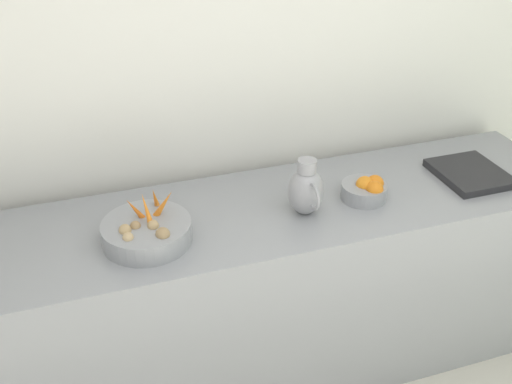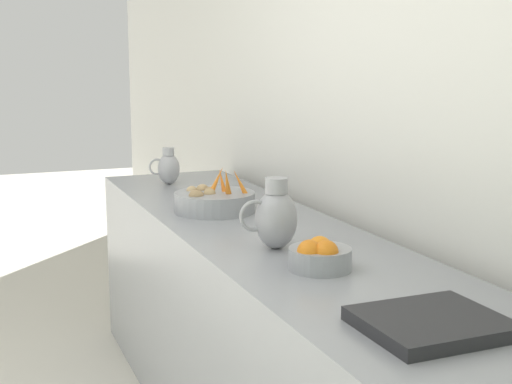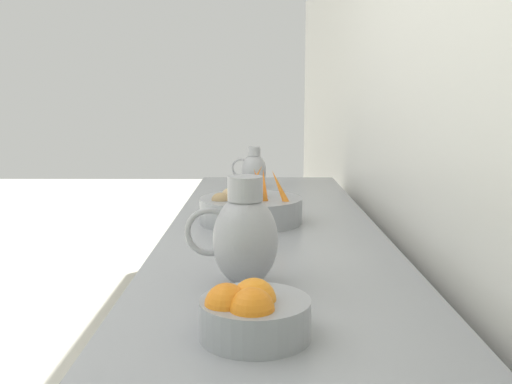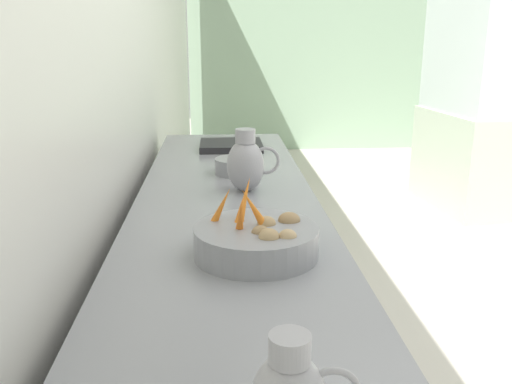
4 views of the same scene
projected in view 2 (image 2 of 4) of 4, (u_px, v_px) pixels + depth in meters
The scene contains 7 objects.
tile_wall_left at pixel (453, 89), 2.40m from camera, with size 0.10×9.67×3.00m, color white.
prep_counter at pixel (268, 344), 2.87m from camera, with size 0.70×3.13×0.94m, color gray.
vegetable_colander at pixel (215, 201), 3.13m from camera, with size 0.36×0.36×0.21m.
orange_bowl at pixel (320, 256), 2.25m from camera, with size 0.20×0.20×0.11m.
metal_pitcher_tall at pixel (275, 217), 2.50m from camera, with size 0.21×0.15×0.25m.
metal_pitcher_short at pixel (168, 168), 3.82m from camera, with size 0.17×0.12×0.20m.
counter_sink_basin at pixel (431, 323), 1.75m from camera, with size 0.34×0.30×0.04m, color #232326.
Camera 2 is at (-0.42, 2.26, 1.59)m, focal length 49.96 mm.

